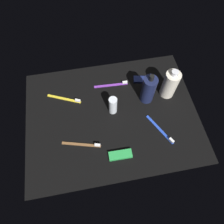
{
  "coord_description": "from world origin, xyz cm",
  "views": [
    {
      "loc": [
        8.13,
        44.25,
        89.43
      ],
      "look_at": [
        0.0,
        0.0,
        3.0
      ],
      "focal_mm": 32.47,
      "sensor_mm": 36.0,
      "label": 1
    }
  ],
  "objects_px": {
    "toothbrush_brown": "(84,144)",
    "toothbrush_yellow": "(66,99)",
    "bodywash_bottle": "(170,84)",
    "toothbrush_purple": "(113,85)",
    "deodorant_stick": "(113,105)",
    "snack_bar_navy": "(143,80)",
    "snack_bar_green": "(120,155)",
    "lotion_bottle": "(148,89)",
    "toothbrush_blue": "(161,131)"
  },
  "relations": [
    {
      "from": "snack_bar_green",
      "to": "snack_bar_navy",
      "type": "bearing_deg",
      "value": -117.37
    },
    {
      "from": "bodywash_bottle",
      "to": "toothbrush_brown",
      "type": "relative_size",
      "value": 0.99
    },
    {
      "from": "snack_bar_green",
      "to": "lotion_bottle",
      "type": "bearing_deg",
      "value": -124.46
    },
    {
      "from": "toothbrush_blue",
      "to": "toothbrush_brown",
      "type": "distance_m",
      "value": 0.37
    },
    {
      "from": "deodorant_stick",
      "to": "toothbrush_yellow",
      "type": "relative_size",
      "value": 0.63
    },
    {
      "from": "toothbrush_yellow",
      "to": "toothbrush_purple",
      "type": "bearing_deg",
      "value": -170.12
    },
    {
      "from": "toothbrush_yellow",
      "to": "snack_bar_green",
      "type": "xyz_separation_m",
      "value": [
        -0.21,
        0.34,
        0.0
      ]
    },
    {
      "from": "bodywash_bottle",
      "to": "toothbrush_purple",
      "type": "height_order",
      "value": "bodywash_bottle"
    },
    {
      "from": "toothbrush_purple",
      "to": "snack_bar_green",
      "type": "bearing_deg",
      "value": 84.05
    },
    {
      "from": "deodorant_stick",
      "to": "toothbrush_blue",
      "type": "xyz_separation_m",
      "value": [
        -0.21,
        0.15,
        -0.05
      ]
    },
    {
      "from": "snack_bar_navy",
      "to": "toothbrush_yellow",
      "type": "bearing_deg",
      "value": 18.08
    },
    {
      "from": "bodywash_bottle",
      "to": "snack_bar_navy",
      "type": "distance_m",
      "value": 0.16
    },
    {
      "from": "toothbrush_yellow",
      "to": "toothbrush_purple",
      "type": "xyz_separation_m",
      "value": [
        -0.25,
        -0.04,
        0.0
      ]
    },
    {
      "from": "toothbrush_brown",
      "to": "snack_bar_green",
      "type": "height_order",
      "value": "toothbrush_brown"
    },
    {
      "from": "bodywash_bottle",
      "to": "snack_bar_green",
      "type": "height_order",
      "value": "bodywash_bottle"
    },
    {
      "from": "bodywash_bottle",
      "to": "snack_bar_navy",
      "type": "height_order",
      "value": "bodywash_bottle"
    },
    {
      "from": "toothbrush_blue",
      "to": "toothbrush_yellow",
      "type": "height_order",
      "value": "same"
    },
    {
      "from": "toothbrush_brown",
      "to": "toothbrush_yellow",
      "type": "distance_m",
      "value": 0.27
    },
    {
      "from": "deodorant_stick",
      "to": "snack_bar_green",
      "type": "distance_m",
      "value": 0.23
    },
    {
      "from": "deodorant_stick",
      "to": "toothbrush_brown",
      "type": "xyz_separation_m",
      "value": [
        0.16,
        0.15,
        -0.05
      ]
    },
    {
      "from": "snack_bar_green",
      "to": "toothbrush_blue",
      "type": "bearing_deg",
      "value": -158.98
    },
    {
      "from": "toothbrush_brown",
      "to": "snack_bar_green",
      "type": "xyz_separation_m",
      "value": [
        -0.15,
        0.08,
        0.0
      ]
    },
    {
      "from": "deodorant_stick",
      "to": "toothbrush_brown",
      "type": "bearing_deg",
      "value": 42.73
    },
    {
      "from": "lotion_bottle",
      "to": "bodywash_bottle",
      "type": "bearing_deg",
      "value": -173.95
    },
    {
      "from": "snack_bar_green",
      "to": "toothbrush_yellow",
      "type": "bearing_deg",
      "value": -56.65
    },
    {
      "from": "toothbrush_yellow",
      "to": "snack_bar_green",
      "type": "bearing_deg",
      "value": 122.34
    },
    {
      "from": "deodorant_stick",
      "to": "toothbrush_blue",
      "type": "distance_m",
      "value": 0.26
    },
    {
      "from": "lotion_bottle",
      "to": "toothbrush_brown",
      "type": "relative_size",
      "value": 1.05
    },
    {
      "from": "bodywash_bottle",
      "to": "toothbrush_purple",
      "type": "distance_m",
      "value": 0.29
    },
    {
      "from": "toothbrush_blue",
      "to": "lotion_bottle",
      "type": "bearing_deg",
      "value": -82.74
    },
    {
      "from": "toothbrush_blue",
      "to": "toothbrush_brown",
      "type": "relative_size",
      "value": 0.94
    },
    {
      "from": "toothbrush_brown",
      "to": "toothbrush_yellow",
      "type": "height_order",
      "value": "same"
    },
    {
      "from": "deodorant_stick",
      "to": "snack_bar_green",
      "type": "xyz_separation_m",
      "value": [
        0.01,
        0.23,
        -0.05
      ]
    },
    {
      "from": "toothbrush_purple",
      "to": "toothbrush_brown",
      "type": "bearing_deg",
      "value": 57.56
    },
    {
      "from": "lotion_bottle",
      "to": "snack_bar_navy",
      "type": "height_order",
      "value": "lotion_bottle"
    },
    {
      "from": "lotion_bottle",
      "to": "toothbrush_purple",
      "type": "distance_m",
      "value": 0.2
    },
    {
      "from": "deodorant_stick",
      "to": "toothbrush_brown",
      "type": "relative_size",
      "value": 0.6
    },
    {
      "from": "lotion_bottle",
      "to": "toothbrush_brown",
      "type": "xyz_separation_m",
      "value": [
        0.34,
        0.19,
        -0.07
      ]
    },
    {
      "from": "deodorant_stick",
      "to": "toothbrush_yellow",
      "type": "bearing_deg",
      "value": -25.65
    },
    {
      "from": "lotion_bottle",
      "to": "bodywash_bottle",
      "type": "distance_m",
      "value": 0.11
    },
    {
      "from": "toothbrush_blue",
      "to": "snack_bar_navy",
      "type": "relative_size",
      "value": 1.59
    },
    {
      "from": "bodywash_bottle",
      "to": "toothbrush_brown",
      "type": "height_order",
      "value": "bodywash_bottle"
    },
    {
      "from": "lotion_bottle",
      "to": "snack_bar_navy",
      "type": "distance_m",
      "value": 0.13
    },
    {
      "from": "toothbrush_blue",
      "to": "toothbrush_yellow",
      "type": "bearing_deg",
      "value": -30.97
    },
    {
      "from": "toothbrush_purple",
      "to": "lotion_bottle",
      "type": "bearing_deg",
      "value": 143.98
    },
    {
      "from": "deodorant_stick",
      "to": "snack_bar_navy",
      "type": "relative_size",
      "value": 1.03
    },
    {
      "from": "snack_bar_navy",
      "to": "snack_bar_green",
      "type": "bearing_deg",
      "value": 73.55
    },
    {
      "from": "snack_bar_green",
      "to": "bodywash_bottle",
      "type": "bearing_deg",
      "value": -136.25
    },
    {
      "from": "toothbrush_purple",
      "to": "snack_bar_green",
      "type": "height_order",
      "value": "toothbrush_purple"
    },
    {
      "from": "toothbrush_blue",
      "to": "snack_bar_green",
      "type": "distance_m",
      "value": 0.23
    }
  ]
}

